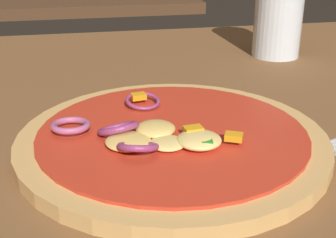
{
  "coord_description": "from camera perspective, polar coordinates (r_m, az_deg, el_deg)",
  "views": [
    {
      "loc": [
        -0.04,
        -0.4,
        0.22
      ],
      "look_at": [
        0.04,
        -0.01,
        0.05
      ],
      "focal_mm": 48.83,
      "sensor_mm": 36.0,
      "label": 1
    }
  ],
  "objects": [
    {
      "name": "pizza",
      "position": [
        0.42,
        0.36,
        -2.49
      ],
      "size": [
        0.29,
        0.29,
        0.03
      ],
      "color": "tan",
      "rests_on": "dining_table"
    },
    {
      "name": "dining_table",
      "position": [
        0.45,
        -5.57,
        -4.16
      ],
      "size": [
        1.42,
        0.96,
        0.03
      ],
      "color": "brown",
      "rests_on": "ground"
    },
    {
      "name": "beer_glass",
      "position": [
        0.73,
        13.61,
        12.41
      ],
      "size": [
        0.07,
        0.07,
        0.14
      ],
      "color": "silver",
      "rests_on": "dining_table"
    }
  ]
}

